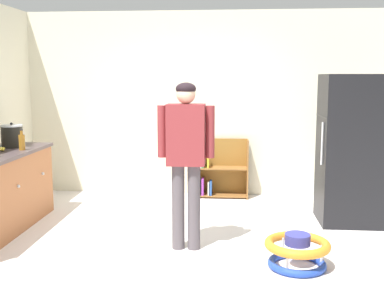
{
  "coord_description": "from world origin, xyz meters",
  "views": [
    {
      "loc": [
        0.43,
        -4.73,
        1.75
      ],
      "look_at": [
        0.02,
        0.35,
        1.03
      ],
      "focal_mm": 44.63,
      "sensor_mm": 36.0,
      "label": 1
    }
  ],
  "objects": [
    {
      "name": "bookshelf",
      "position": [
        0.23,
        2.15,
        0.37
      ],
      "size": [
        0.8,
        0.28,
        0.85
      ],
      "color": "brown",
      "rests_on": "ground"
    },
    {
      "name": "refrigerator",
      "position": [
        1.86,
        1.03,
        0.89
      ],
      "size": [
        0.73,
        0.68,
        1.78
      ],
      "color": "black",
      "rests_on": "ground"
    },
    {
      "name": "amber_bottle",
      "position": [
        -2.0,
        0.6,
        1.0
      ],
      "size": [
        0.07,
        0.07,
        0.25
      ],
      "color": "#9E661E",
      "rests_on": "kitchen_counter"
    },
    {
      "name": "crock_pot",
      "position": [
        -2.22,
        0.81,
        1.04
      ],
      "size": [
        0.26,
        0.26,
        0.3
      ],
      "color": "black",
      "rests_on": "kitchen_counter"
    },
    {
      "name": "banana_bunch",
      "position": [
        -2.19,
        0.48,
        0.93
      ],
      "size": [
        0.15,
        0.16,
        0.04
      ],
      "color": "yellow",
      "rests_on": "kitchen_counter"
    },
    {
      "name": "ground_plane",
      "position": [
        0.0,
        0.0,
        0.0
      ],
      "size": [
        12.0,
        12.0,
        0.0
      ],
      "primitive_type": "plane",
      "color": "silver",
      "rests_on": "ground"
    },
    {
      "name": "standing_person",
      "position": [
        -0.01,
        -0.04,
        1.01
      ],
      "size": [
        0.57,
        0.22,
        1.69
      ],
      "color": "#564E53",
      "rests_on": "ground"
    },
    {
      "name": "baby_walker",
      "position": [
        1.05,
        -0.45,
        0.16
      ],
      "size": [
        0.6,
        0.6,
        0.32
      ],
      "color": "#2245B5",
      "rests_on": "ground"
    },
    {
      "name": "back_wall",
      "position": [
        0.0,
        2.33,
        1.35
      ],
      "size": [
        5.2,
        0.06,
        2.7
      ],
      "primitive_type": "cube",
      "color": "#ECE6C8",
      "rests_on": "ground"
    }
  ]
}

